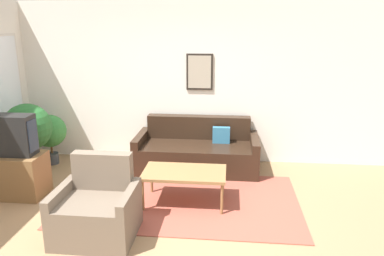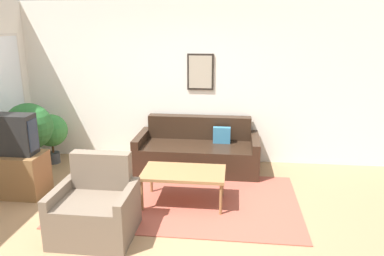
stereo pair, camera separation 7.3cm
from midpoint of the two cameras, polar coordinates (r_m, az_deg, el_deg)
ground_plane at (r=4.53m, az=-8.13°, el=-15.40°), size 16.00×16.00×0.00m
area_rug at (r=5.19m, az=-1.99°, el=-10.88°), size 3.14×1.88×0.01m
wall_back at (r=6.42m, az=-3.22°, el=6.87°), size 8.00×0.09×2.70m
couch at (r=6.17m, az=0.47°, el=-3.65°), size 1.97×0.90×0.82m
coffee_table at (r=4.95m, az=-1.58°, el=-7.00°), size 1.08×0.63×0.46m
tv_stand at (r=5.75m, az=-25.15°, el=-6.52°), size 0.69×0.49×0.60m
tv at (r=5.58m, az=-25.80°, el=-0.98°), size 0.53×0.28×0.56m
armchair at (r=4.43m, az=-14.71°, el=-12.06°), size 0.87×0.76×0.89m
potted_plant_tall at (r=6.27m, az=-24.05°, el=-0.25°), size 0.73×0.73×1.16m
potted_plant_by_window at (r=6.76m, az=-21.13°, el=-0.60°), size 0.55×0.55×0.86m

